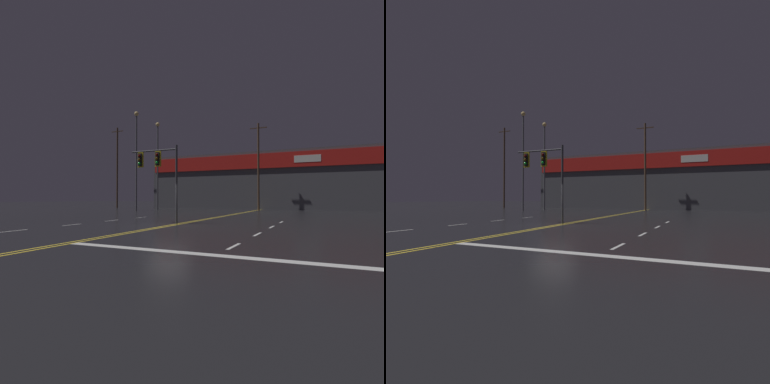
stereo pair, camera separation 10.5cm
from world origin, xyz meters
The scene contains 7 objects.
ground_plane centered at (0.00, 0.00, 0.00)m, with size 200.00×200.00×0.00m, color black.
road_markings centered at (1.17, -1.51, 0.00)m, with size 16.41×60.00×0.01m.
traffic_signal_median centered at (-1.59, 1.40, 3.69)m, with size 3.39×0.36×4.89m.
streetlight_near_right centered at (-12.62, 19.67, 7.31)m, with size 0.56×0.56×11.81m.
streetlight_far_left centered at (-13.11, 15.46, 7.54)m, with size 0.56×0.56×12.25m.
building_backdrop centered at (0.00, 30.67, 4.01)m, with size 33.92×10.23×7.99m.
utility_pole_row centered at (-2.51, 23.40, 5.83)m, with size 46.42×0.26×12.85m.
Camera 1 is at (8.41, -15.01, 1.61)m, focal length 28.00 mm.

